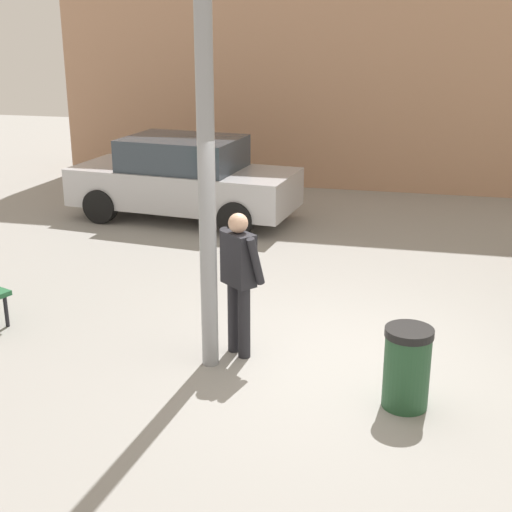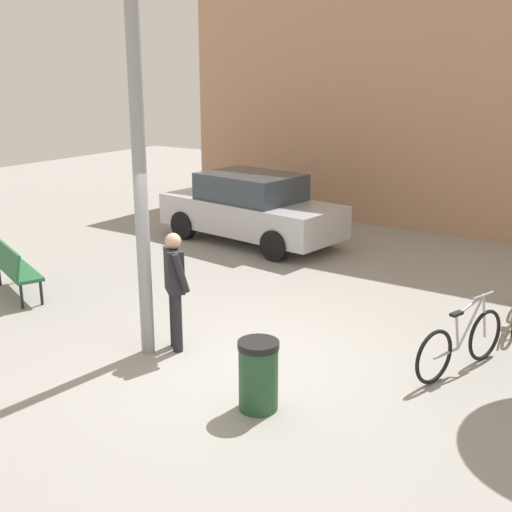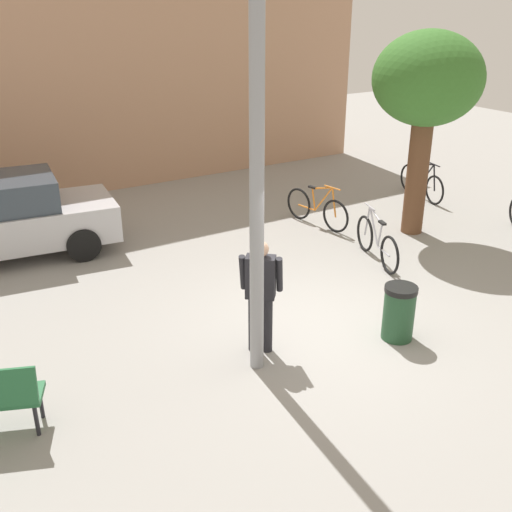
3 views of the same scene
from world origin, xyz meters
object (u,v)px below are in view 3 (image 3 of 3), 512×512
object	(u,v)px
parked_car_silver	(0,219)
trash_bin	(399,312)
lamppost	(257,181)
person_by_lamppost	(261,289)
bicycle_silver	(377,242)
plaza_tree	(427,84)
bicycle_black	(422,183)
bicycle_orange	(317,209)

from	to	relation	value
parked_car_silver	trash_bin	distance (m)	7.53
lamppost	parked_car_silver	distance (m)	6.38
person_by_lamppost	bicycle_silver	world-z (taller)	person_by_lamppost
person_by_lamppost	plaza_tree	bearing A→B (deg)	23.74
bicycle_silver	person_by_lamppost	bearing A→B (deg)	-156.65
bicycle_silver	trash_bin	world-z (taller)	bicycle_silver
bicycle_silver	trash_bin	xyz separation A→B (m)	(-1.62, -2.28, 0.04)
bicycle_silver	lamppost	bearing A→B (deg)	-154.06
bicycle_black	person_by_lamppost	bearing A→B (deg)	-151.31
parked_car_silver	trash_bin	xyz separation A→B (m)	(4.32, -6.15, -0.35)
person_by_lamppost	parked_car_silver	bearing A→B (deg)	114.32
plaza_tree	bicycle_black	distance (m)	3.63
lamppost	parked_car_silver	size ratio (longest dim) A/B	1.12
lamppost	bicycle_silver	distance (m)	4.74
bicycle_silver	trash_bin	bearing A→B (deg)	-125.37
bicycle_black	plaza_tree	bearing A→B (deg)	-139.75
plaza_tree	bicycle_black	size ratio (longest dim) A/B	2.28
bicycle_black	trash_bin	distance (m)	6.97
plaza_tree	person_by_lamppost	bearing A→B (deg)	-156.26
plaza_tree	bicycle_orange	xyz separation A→B (m)	(-1.50, 1.36, -2.68)
person_by_lamppost	bicycle_silver	size ratio (longest dim) A/B	0.96
lamppost	bicycle_black	world-z (taller)	lamppost
parked_car_silver	plaza_tree	bearing A→B (deg)	-22.03
bicycle_silver	trash_bin	size ratio (longest dim) A/B	2.08
lamppost	plaza_tree	distance (m)	6.07
lamppost	plaza_tree	xyz separation A→B (m)	(5.47, 2.61, 0.45)
plaza_tree	trash_bin	bearing A→B (deg)	-137.39
bicycle_black	parked_car_silver	distance (m)	9.65
bicycle_silver	plaza_tree	bearing A→B (deg)	24.53
bicycle_orange	bicycle_black	xyz separation A→B (m)	(3.37, 0.22, 0.00)
person_by_lamppost	bicycle_orange	world-z (taller)	person_by_lamppost
lamppost	bicycle_black	size ratio (longest dim) A/B	2.74
bicycle_silver	parked_car_silver	size ratio (longest dim) A/B	0.40
person_by_lamppost	parked_car_silver	xyz separation A→B (m)	(-2.43, 5.39, -0.19)
lamppost	bicycle_silver	bearing A→B (deg)	25.94
bicycle_silver	parked_car_silver	world-z (taller)	parked_car_silver
plaza_tree	lamppost	bearing A→B (deg)	-154.49
bicycle_black	bicycle_silver	distance (m)	4.29
person_by_lamppost	bicycle_silver	xyz separation A→B (m)	(3.51, 1.51, -0.58)
bicycle_black	parked_car_silver	size ratio (longest dim) A/B	0.41
lamppost	trash_bin	xyz separation A→B (m)	(2.14, -0.45, -2.19)
bicycle_black	bicycle_silver	xyz separation A→B (m)	(-3.58, -2.36, 0.00)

